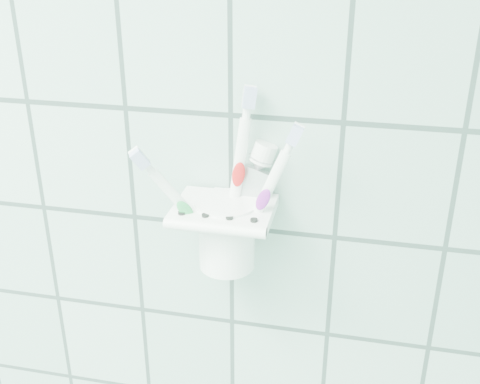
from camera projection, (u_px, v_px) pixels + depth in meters
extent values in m
cube|color=white|center=(231.00, 204.00, 0.74)|extent=(0.05, 0.02, 0.03)
cube|color=white|center=(224.00, 210.00, 0.70)|extent=(0.12, 0.09, 0.01)
cylinder|color=white|center=(215.00, 228.00, 0.66)|extent=(0.12, 0.01, 0.01)
cylinder|color=black|center=(182.00, 213.00, 0.68)|extent=(0.01, 0.01, 0.00)
cylinder|color=black|center=(205.00, 216.00, 0.67)|extent=(0.01, 0.01, 0.00)
cylinder|color=black|center=(229.00, 218.00, 0.66)|extent=(0.01, 0.01, 0.00)
cylinder|color=black|center=(254.00, 220.00, 0.66)|extent=(0.01, 0.01, 0.00)
cylinder|color=white|center=(227.00, 234.00, 0.72)|extent=(0.07, 0.07, 0.09)
cylinder|color=white|center=(226.00, 204.00, 0.70)|extent=(0.08, 0.08, 0.01)
cylinder|color=black|center=(226.00, 203.00, 0.70)|extent=(0.06, 0.06, 0.00)
cylinder|color=white|center=(230.00, 202.00, 0.69)|extent=(0.09, 0.06, 0.13)
cylinder|color=white|center=(230.00, 131.00, 0.66)|extent=(0.02, 0.02, 0.02)
cube|color=silver|center=(229.00, 121.00, 0.65)|extent=(0.02, 0.02, 0.02)
cube|color=white|center=(230.00, 120.00, 0.65)|extent=(0.02, 0.01, 0.03)
ellipsoid|color=green|center=(229.00, 189.00, 0.68)|extent=(0.03, 0.02, 0.03)
cylinder|color=white|center=(226.00, 191.00, 0.70)|extent=(0.04, 0.03, 0.17)
cylinder|color=white|center=(225.00, 111.00, 0.66)|extent=(0.01, 0.01, 0.02)
cube|color=silver|center=(223.00, 100.00, 0.65)|extent=(0.02, 0.02, 0.03)
cube|color=white|center=(225.00, 98.00, 0.65)|extent=(0.02, 0.01, 0.03)
ellipsoid|color=red|center=(224.00, 177.00, 0.69)|extent=(0.02, 0.01, 0.03)
cylinder|color=white|center=(230.00, 206.00, 0.68)|extent=(0.07, 0.02, 0.15)
cylinder|color=white|center=(230.00, 132.00, 0.64)|extent=(0.02, 0.01, 0.02)
cube|color=silver|center=(228.00, 122.00, 0.63)|extent=(0.02, 0.01, 0.02)
cube|color=white|center=(230.00, 120.00, 0.64)|extent=(0.02, 0.01, 0.03)
ellipsoid|color=purple|center=(229.00, 193.00, 0.67)|extent=(0.02, 0.01, 0.03)
cube|color=silver|center=(227.00, 210.00, 0.72)|extent=(0.07, 0.03, 0.12)
cube|color=silver|center=(227.00, 249.00, 0.74)|extent=(0.04, 0.01, 0.02)
cone|color=silver|center=(226.00, 162.00, 0.69)|extent=(0.04, 0.04, 0.03)
cylinder|color=white|center=(226.00, 150.00, 0.69)|extent=(0.03, 0.03, 0.03)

